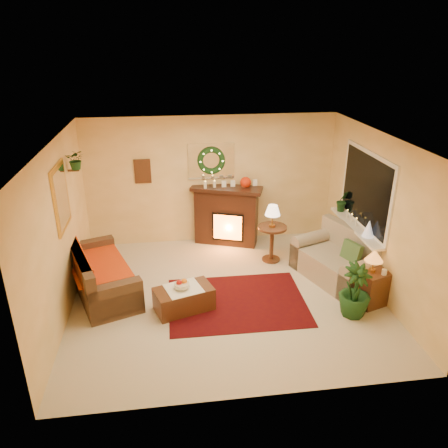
{
  "coord_description": "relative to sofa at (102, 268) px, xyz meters",
  "views": [
    {
      "loc": [
        -0.89,
        -6.14,
        3.97
      ],
      "look_at": [
        0.0,
        0.35,
        1.15
      ],
      "focal_mm": 35.0,
      "sensor_mm": 36.0,
      "label": 1
    }
  ],
  "objects": [
    {
      "name": "gold_mirror",
      "position": [
        -0.44,
        -0.13,
        1.32
      ],
      "size": [
        0.03,
        0.84,
        1.0
      ],
      "primitive_type": "cube",
      "color": "gold",
      "rests_on": "wall_left"
    },
    {
      "name": "floor",
      "position": [
        2.04,
        -0.43,
        -0.43
      ],
      "size": [
        5.0,
        5.0,
        0.0
      ],
      "primitive_type": "plane",
      "color": "beige",
      "rests_on": "ground"
    },
    {
      "name": "end_table_square",
      "position": [
        4.3,
        -0.92,
        -0.16
      ],
      "size": [
        0.59,
        0.59,
        0.57
      ],
      "primitive_type": "cube",
      "rotation": [
        0.0,
        0.0,
        0.31
      ],
      "color": "#512715",
      "rests_on": "floor"
    },
    {
      "name": "wreath",
      "position": [
        2.04,
        1.76,
        1.29
      ],
      "size": [
        0.55,
        0.11,
        0.55
      ],
      "primitive_type": "torus",
      "rotation": [
        1.57,
        0.0,
        0.0
      ],
      "color": "#194719",
      "rests_on": "wall_back"
    },
    {
      "name": "wall_back",
      "position": [
        2.04,
        1.82,
        0.87
      ],
      "size": [
        5.0,
        5.0,
        0.0
      ],
      "primitive_type": "plane",
      "color": "#EFD88C",
      "rests_on": "ground"
    },
    {
      "name": "side_table_round",
      "position": [
        3.06,
        0.7,
        -0.1
      ],
      "size": [
        0.61,
        0.61,
        0.71
      ],
      "primitive_type": "cylinder",
      "rotation": [
        0.0,
        0.0,
        0.13
      ],
      "color": "black",
      "rests_on": "floor"
    },
    {
      "name": "window_glass",
      "position": [
        4.51,
        0.12,
        1.12
      ],
      "size": [
        0.02,
        1.7,
        1.22
      ],
      "primitive_type": "cube",
      "color": "black",
      "rests_on": "wall_right"
    },
    {
      "name": "wall_front",
      "position": [
        2.04,
        -2.68,
        0.87
      ],
      "size": [
        5.0,
        5.0,
        0.0
      ],
      "primitive_type": "plane",
      "color": "#EFD88C",
      "rests_on": "ground"
    },
    {
      "name": "loveseat",
      "position": [
        4.03,
        -0.13,
        -0.01
      ],
      "size": [
        1.38,
        1.75,
        0.89
      ],
      "primitive_type": "cube",
      "rotation": [
        0.0,
        0.0,
        0.37
      ],
      "color": "tan",
      "rests_on": "floor"
    },
    {
      "name": "area_rug",
      "position": [
        2.18,
        -0.65,
        -0.42
      ],
      "size": [
        2.22,
        1.68,
        0.01
      ],
      "primitive_type": "cube",
      "rotation": [
        0.0,
        0.0,
        -0.01
      ],
      "color": "#3D0D11",
      "rests_on": "floor"
    },
    {
      "name": "mini_tree",
      "position": [
        4.44,
        -0.33,
        0.61
      ],
      "size": [
        0.19,
        0.19,
        0.28
      ],
      "primitive_type": "cone",
      "color": "white",
      "rests_on": "window_sill"
    },
    {
      "name": "mantel_candle_a",
      "position": [
        1.89,
        1.57,
        0.83
      ],
      "size": [
        0.06,
        0.06,
        0.19
      ],
      "primitive_type": "cylinder",
      "color": "#FFFDD1",
      "rests_on": "fireplace"
    },
    {
      "name": "lamp_cream",
      "position": [
        3.05,
        0.68,
        0.45
      ],
      "size": [
        0.28,
        0.28,
        0.44
      ],
      "primitive_type": "cone",
      "color": "#FFE1BE",
      "rests_on": "side_table_round"
    },
    {
      "name": "sill_plant",
      "position": [
        4.45,
        0.84,
        0.66
      ],
      "size": [
        0.3,
        0.24,
        0.55
      ],
      "primitive_type": "imported",
      "color": "#173E1B",
      "rests_on": "window_sill"
    },
    {
      "name": "mantel_mirror",
      "position": [
        2.04,
        1.8,
        1.27
      ],
      "size": [
        0.92,
        0.02,
        0.72
      ],
      "primitive_type": "cube",
      "color": "white",
      "rests_on": "wall_back"
    },
    {
      "name": "hanging_plant",
      "position": [
        -0.3,
        0.62,
        1.54
      ],
      "size": [
        0.33,
        0.28,
        0.36
      ],
      "primitive_type": "imported",
      "color": "#194719",
      "rests_on": "wall_left"
    },
    {
      "name": "ceiling",
      "position": [
        2.04,
        -0.43,
        2.17
      ],
      "size": [
        5.0,
        5.0,
        0.0
      ],
      "primitive_type": "plane",
      "color": "white",
      "rests_on": "ground"
    },
    {
      "name": "fireplace",
      "position": [
        2.32,
        1.61,
        0.12
      ],
      "size": [
        1.31,
        0.8,
        1.15
      ],
      "primitive_type": "cube",
      "rotation": [
        0.0,
        0.0,
        -0.35
      ],
      "color": "black",
      "rests_on": "floor"
    },
    {
      "name": "floor_palm",
      "position": [
        3.89,
        -1.23,
        0.02
      ],
      "size": [
        1.87,
        1.87,
        2.56
      ],
      "primitive_type": "imported",
      "rotation": [
        0.0,
        0.0,
        0.39
      ],
      "color": "#183D0F",
      "rests_on": "floor"
    },
    {
      "name": "fruit_bowl",
      "position": [
        1.29,
        -0.74,
        0.02
      ],
      "size": [
        0.24,
        0.24,
        0.05
      ],
      "primitive_type": "cylinder",
      "color": "silver",
      "rests_on": "coffee_table"
    },
    {
      "name": "mantel_candle_b",
      "position": [
        2.08,
        1.61,
        0.83
      ],
      "size": [
        0.06,
        0.06,
        0.18
      ],
      "primitive_type": "cylinder",
      "color": "white",
      "rests_on": "fireplace"
    },
    {
      "name": "wall_left",
      "position": [
        -0.46,
        -0.43,
        0.87
      ],
      "size": [
        4.5,
        4.5,
        0.0
      ],
      "primitive_type": "plane",
      "color": "#EFD88C",
      "rests_on": "ground"
    },
    {
      "name": "coffee_table",
      "position": [
        1.32,
        -0.73,
        -0.22
      ],
      "size": [
        0.99,
        0.73,
        0.37
      ],
      "primitive_type": "cube",
      "rotation": [
        0.0,
        0.0,
        0.3
      ],
      "color": "black",
      "rests_on": "floor"
    },
    {
      "name": "window_frame",
      "position": [
        4.53,
        0.12,
        1.12
      ],
      "size": [
        0.03,
        1.86,
        1.36
      ],
      "primitive_type": "cube",
      "color": "white",
      "rests_on": "wall_right"
    },
    {
      "name": "sofa",
      "position": [
        0.0,
        0.0,
        0.0
      ],
      "size": [
        1.42,
        2.06,
        0.81
      ],
      "primitive_type": "cube",
      "rotation": [
        0.0,
        0.0,
        0.35
      ],
      "color": "#512D1E",
      "rests_on": "floor"
    },
    {
      "name": "wall_right",
      "position": [
        4.54,
        -0.43,
        0.87
      ],
      "size": [
        4.5,
        4.5,
        0.0
      ],
      "primitive_type": "plane",
      "color": "#EFD88C",
      "rests_on": "ground"
    },
    {
      "name": "wall_art",
      "position": [
        0.69,
        1.8,
        1.12
      ],
      "size": [
        0.32,
        0.03,
        0.48
      ],
      "primitive_type": "cube",
      "color": "#381E11",
      "rests_on": "wall_back"
    },
    {
      "name": "window_sill",
      "position": [
        4.42,
        0.12,
        0.44
      ],
      "size": [
        0.22,
        1.86,
        0.04
      ],
      "primitive_type": "cube",
      "color": "white",
      "rests_on": "wall_right"
    },
    {
      "name": "poinsettia",
      "position": [
        2.7,
        1.59,
        0.87
      ],
      "size": [
        0.22,
        0.22,
        0.22
      ],
      "primitive_type": "sphere",
      "color": "red",
      "rests_on": "fireplace"
    },
    {
      "name": "red_throw",
      "position": [
        -0.08,
        0.13,
        0.03
      ],
      "size": [
        0.87,
        1.42,
        0.02
      ],
      "primitive_type": "cube",
      "color": "red",
      "rests_on": "sofa"
    },
    {
      "name": "lamp_tiffany",
      "position": [
        4.26,
        -0.96,
        0.32
      ],
      "size": [
        0.28,
        0.28,
        0.42
      ],
      "primitive_type": "cone",
      "color": "orange",
      "rests_on": "end_table_square"
    }
  ]
}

